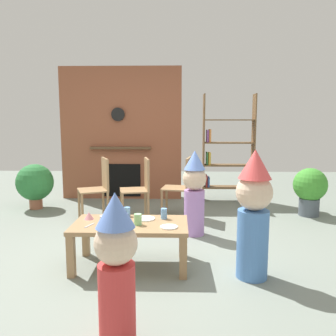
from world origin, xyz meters
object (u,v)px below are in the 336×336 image
(paper_plate_rear, at_px, (145,219))
(paper_cup_near_left, at_px, (104,220))
(paper_plate_front, at_px, (169,227))
(birthday_cake_slice, at_px, (89,216))
(paper_cup_far_right, at_px, (127,212))
(child_in_pink, at_px, (254,211))
(paper_cup_near_right, at_px, (122,224))
(dining_chair_middle, at_px, (141,185))
(dining_chair_right, at_px, (182,184))
(child_by_the_chairs, at_px, (194,191))
(paper_cup_far_left, at_px, (164,214))
(potted_plant_short, at_px, (35,183))
(child_with_cone_hat, at_px, (116,265))
(paper_cup_center, at_px, (138,219))
(potted_plant_tall, at_px, (310,188))
(dining_chair_left, at_px, (99,185))
(bookshelf, at_px, (225,152))
(coffee_table, at_px, (130,230))

(paper_plate_rear, bearing_deg, paper_cup_near_left, -152.01)
(paper_plate_front, bearing_deg, birthday_cake_slice, 162.83)
(paper_cup_near_left, xyz_separation_m, paper_cup_far_right, (0.18, 0.31, 0.00))
(child_in_pink, bearing_deg, paper_plate_rear, -8.43)
(paper_cup_near_right, xyz_separation_m, paper_plate_rear, (0.18, 0.33, -0.04))
(birthday_cake_slice, relative_size, dining_chair_middle, 0.11)
(paper_cup_near_right, bearing_deg, dining_chair_middle, 90.66)
(child_in_pink, distance_m, dining_chair_right, 2.07)
(paper_plate_front, bearing_deg, child_by_the_chairs, 75.25)
(birthday_cake_slice, bearing_deg, paper_cup_far_left, 2.79)
(paper_cup_near_right, distance_m, potted_plant_short, 3.02)
(paper_plate_front, distance_m, child_with_cone_hat, 1.10)
(dining_chair_right, bearing_deg, paper_cup_far_right, 78.10)
(paper_cup_near_left, relative_size, dining_chair_middle, 0.10)
(paper_cup_far_left, height_order, potted_plant_short, potted_plant_short)
(paper_cup_near_right, bearing_deg, paper_cup_near_left, 146.21)
(paper_cup_near_left, bearing_deg, paper_cup_center, 1.84)
(paper_plate_front, xyz_separation_m, child_by_the_chairs, (0.29, 1.11, 0.12))
(paper_cup_far_left, bearing_deg, paper_cup_center, -138.97)
(potted_plant_short, bearing_deg, potted_plant_tall, -3.97)
(dining_chair_left, bearing_deg, paper_plate_front, 98.10)
(paper_cup_far_right, bearing_deg, dining_chair_right, 68.53)
(bookshelf, distance_m, paper_plate_rear, 3.00)
(paper_cup_center, xyz_separation_m, paper_plate_front, (0.30, -0.08, -0.05))
(birthday_cake_slice, bearing_deg, paper_cup_near_right, -39.26)
(dining_chair_right, bearing_deg, paper_cup_far_left, 92.19)
(child_by_the_chairs, bearing_deg, bookshelf, -164.17)
(bookshelf, bearing_deg, paper_cup_far_right, -117.80)
(paper_cup_near_right, distance_m, paper_cup_far_right, 0.44)
(paper_cup_far_left, height_order, dining_chair_right, dining_chair_right)
(paper_cup_near_left, distance_m, dining_chair_right, 1.99)
(child_by_the_chairs, height_order, dining_chair_middle, child_by_the_chairs)
(paper_cup_far_left, relative_size, potted_plant_short, 0.15)
(child_by_the_chairs, relative_size, dining_chair_right, 1.19)
(paper_cup_far_left, xyz_separation_m, potted_plant_short, (-2.19, 2.05, -0.07))
(coffee_table, distance_m, child_in_pink, 1.20)
(paper_cup_near_left, height_order, potted_plant_tall, potted_plant_tall)
(paper_cup_near_left, height_order, child_in_pink, child_in_pink)
(paper_cup_center, height_order, dining_chair_left, dining_chair_left)
(paper_plate_front, distance_m, dining_chair_right, 1.91)
(paper_plate_front, relative_size, potted_plant_tall, 0.23)
(birthday_cake_slice, bearing_deg, paper_plate_rear, 1.62)
(coffee_table, distance_m, child_by_the_chairs, 1.20)
(child_in_pink, bearing_deg, dining_chair_right, -62.31)
(child_by_the_chairs, bearing_deg, paper_cup_center, 4.66)
(bookshelf, height_order, dining_chair_middle, bookshelf)
(paper_cup_near_right, xyz_separation_m, birthday_cake_slice, (-0.39, 0.32, -0.01))
(bookshelf, relative_size, birthday_cake_slice, 19.00)
(bookshelf, xyz_separation_m, coffee_table, (-1.31, -2.86, -0.52))
(bookshelf, distance_m, potted_plant_short, 3.28)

